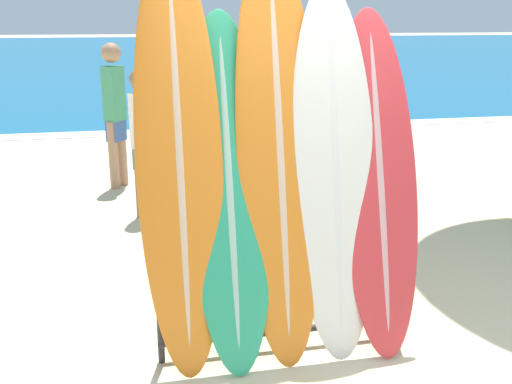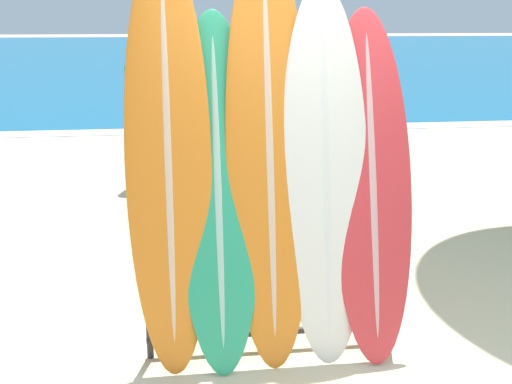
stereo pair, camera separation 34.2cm
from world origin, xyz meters
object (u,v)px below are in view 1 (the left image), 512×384
object	(u,v)px
surfboard_rack	(283,286)
person_far_left	(294,103)
surfboard_slot_0	(179,163)
surfboard_slot_3	(334,174)
surfboard_slot_1	(229,192)
surfboard_slot_2	(279,155)
surfboard_slot_4	(378,182)
person_mid_beach	(115,110)
person_near_water	(142,137)

from	to	relation	value
surfboard_rack	person_far_left	xyz separation A→B (m)	(1.42, 4.97, 0.41)
surfboard_slot_0	surfboard_slot_3	world-z (taller)	surfboard_slot_0
surfboard_slot_1	surfboard_slot_2	bearing A→B (deg)	6.39
surfboard_slot_1	person_far_left	distance (m)	5.22
surfboard_rack	surfboard_slot_4	bearing A→B (deg)	4.06
surfboard_slot_0	person_mid_beach	distance (m)	4.02
surfboard_slot_0	surfboard_slot_2	distance (m)	0.58
person_mid_beach	surfboard_slot_2	bearing A→B (deg)	48.41
surfboard_rack	person_near_water	xyz separation A→B (m)	(-0.74, 2.86, 0.40)
surfboard_slot_1	surfboard_slot_4	bearing A→B (deg)	-0.80
surfboard_slot_4	person_near_water	world-z (taller)	surfboard_slot_4
person_far_left	surfboard_slot_0	bearing A→B (deg)	-160.37
surfboard_slot_2	surfboard_slot_4	world-z (taller)	surfboard_slot_2
surfboard_slot_1	person_mid_beach	bearing A→B (deg)	100.12
surfboard_slot_0	person_far_left	xyz separation A→B (m)	(2.01, 4.90, -0.37)
surfboard_slot_1	surfboard_slot_3	xyz separation A→B (m)	(0.63, -0.01, 0.08)
surfboard_slot_1	surfboard_slot_4	distance (m)	0.91
person_near_water	person_far_left	size ratio (longest dim) A/B	0.99
person_near_water	surfboard_slot_1	bearing A→B (deg)	48.07
surfboard_slot_1	person_far_left	world-z (taller)	surfboard_slot_1
surfboard_slot_2	surfboard_slot_3	bearing A→B (deg)	-7.76
surfboard_slot_3	surfboard_slot_1	bearing A→B (deg)	179.06
surfboard_slot_1	surfboard_slot_3	size ratio (longest dim) A/B	0.93
surfboard_rack	person_far_left	distance (m)	5.19
person_near_water	person_far_left	xyz separation A→B (m)	(2.17, 2.11, 0.01)
surfboard_slot_3	surfboard_slot_0	bearing A→B (deg)	178.01
surfboard_slot_2	person_near_water	world-z (taller)	surfboard_slot_2
surfboard_rack	person_mid_beach	distance (m)	4.22
surfboard_slot_2	person_near_water	distance (m)	2.90
surfboard_slot_1	person_near_water	world-z (taller)	surfboard_slot_1
surfboard_rack	surfboard_slot_3	xyz separation A→B (m)	(0.31, 0.04, 0.68)
surfboard_slot_1	person_near_water	bearing A→B (deg)	98.69
person_near_water	person_mid_beach	world-z (taller)	person_mid_beach
surfboard_slot_2	person_far_left	xyz separation A→B (m)	(1.43, 4.89, -0.39)
surfboard_rack	surfboard_slot_2	size ratio (longest dim) A/B	0.63
surfboard_slot_0	surfboard_slot_3	distance (m)	0.91
surfboard_slot_1	person_mid_beach	size ratio (longest dim) A/B	1.19
surfboard_slot_3	person_far_left	xyz separation A→B (m)	(1.11, 4.93, -0.27)
surfboard_slot_4	person_mid_beach	xyz separation A→B (m)	(-1.62, 4.02, -0.09)
surfboard_rack	surfboard_slot_3	bearing A→B (deg)	8.04
surfboard_slot_4	surfboard_slot_0	bearing A→B (deg)	178.36
person_mid_beach	person_far_left	xyz separation A→B (m)	(2.45, 0.92, -0.11)
surfboard_slot_0	person_near_water	bearing A→B (deg)	93.14
surfboard_slot_3	surfboard_rack	bearing A→B (deg)	-171.96
surfboard_rack	surfboard_slot_0	size ratio (longest dim) A/B	0.64
surfboard_slot_2	surfboard_slot_4	bearing A→B (deg)	-4.42
surfboard_slot_2	person_far_left	distance (m)	5.11
surfboard_slot_0	person_mid_beach	bearing A→B (deg)	96.27
person_near_water	surfboard_slot_4	bearing A→B (deg)	64.74
surfboard_slot_1	person_far_left	size ratio (longest dim) A/B	1.34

